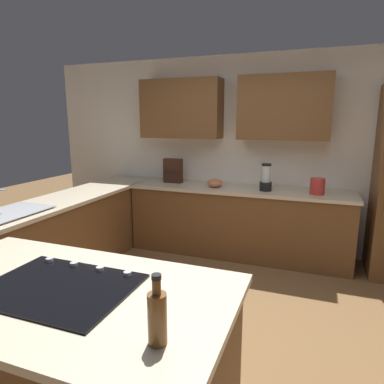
{
  "coord_description": "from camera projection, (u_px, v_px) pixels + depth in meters",
  "views": [
    {
      "loc": [
        -0.8,
        2.47,
        1.74
      ],
      "look_at": [
        0.44,
        -0.89,
        0.99
      ],
      "focal_mm": 31.41,
      "sensor_mm": 36.0,
      "label": 1
    }
  ],
  "objects": [
    {
      "name": "spice_rack",
      "position": [
        173.0,
        171.0,
        4.68
      ],
      "size": [
        0.26,
        0.11,
        0.34
      ],
      "color": "#381E14",
      "rests_on": "countertop_back"
    },
    {
      "name": "island_base",
      "position": [
        66.0,
        367.0,
        1.83
      ],
      "size": [
        1.74,
        0.93,
        0.86
      ],
      "primitive_type": "cube",
      "color": "brown",
      "rests_on": "ground"
    },
    {
      "name": "sink_unit",
      "position": [
        9.0,
        212.0,
        3.11
      ],
      "size": [
        0.46,
        0.7,
        0.23
      ],
      "color": "#515456",
      "rests_on": "countertop_side"
    },
    {
      "name": "wall_back",
      "position": [
        247.0,
        143.0,
        4.49
      ],
      "size": [
        6.0,
        0.44,
        2.6
      ],
      "color": "white",
      "rests_on": "ground"
    },
    {
      "name": "lower_cabinets_back",
      "position": [
        237.0,
        223.0,
        4.42
      ],
      "size": [
        2.8,
        0.6,
        0.86
      ],
      "primitive_type": "cube",
      "color": "brown",
      "rests_on": "ground"
    },
    {
      "name": "countertop_side",
      "position": [
        68.0,
        198.0,
        3.83
      ],
      "size": [
        0.64,
        2.94,
        0.04
      ],
      "primitive_type": "cube",
      "color": "beige",
      "rests_on": "lower_cabinets_side"
    },
    {
      "name": "ground_plane",
      "position": [
        204.0,
        327.0,
        2.9
      ],
      "size": [
        14.0,
        14.0,
        0.0
      ],
      "primitive_type": "plane",
      "color": "brown"
    },
    {
      "name": "cooktop",
      "position": [
        60.0,
        286.0,
        1.73
      ],
      "size": [
        0.76,
        0.56,
        0.03
      ],
      "color": "black",
      "rests_on": "island_top"
    },
    {
      "name": "blender",
      "position": [
        266.0,
        179.0,
        4.13
      ],
      "size": [
        0.15,
        0.15,
        0.34
      ],
      "color": "black",
      "rests_on": "countertop_back"
    },
    {
      "name": "kettle",
      "position": [
        317.0,
        186.0,
        3.94
      ],
      "size": [
        0.17,
        0.17,
        0.19
      ],
      "primitive_type": "cylinder",
      "color": "red",
      "rests_on": "countertop_back"
    },
    {
      "name": "second_bottle",
      "position": [
        157.0,
        316.0,
        1.28
      ],
      "size": [
        0.08,
        0.08,
        0.29
      ],
      "color": "brown",
      "rests_on": "island_top"
    },
    {
      "name": "countertop_back",
      "position": [
        238.0,
        190.0,
        4.33
      ],
      "size": [
        2.84,
        0.64,
        0.04
      ],
      "primitive_type": "cube",
      "color": "beige",
      "rests_on": "lower_cabinets_back"
    },
    {
      "name": "island_top",
      "position": [
        59.0,
        292.0,
        1.73
      ],
      "size": [
        1.82,
        1.01,
        0.04
      ],
      "primitive_type": "cube",
      "color": "beige",
      "rests_on": "island_base"
    },
    {
      "name": "lower_cabinets_side",
      "position": [
        71.0,
        236.0,
        3.93
      ],
      "size": [
        0.6,
        2.9,
        0.86
      ],
      "primitive_type": "cube",
      "color": "brown",
      "rests_on": "ground"
    },
    {
      "name": "mixing_bowl",
      "position": [
        215.0,
        183.0,
        4.37
      ],
      "size": [
        0.21,
        0.21,
        0.11
      ],
      "primitive_type": "ellipsoid",
      "color": "#CC724C",
      "rests_on": "countertop_back"
    }
  ]
}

